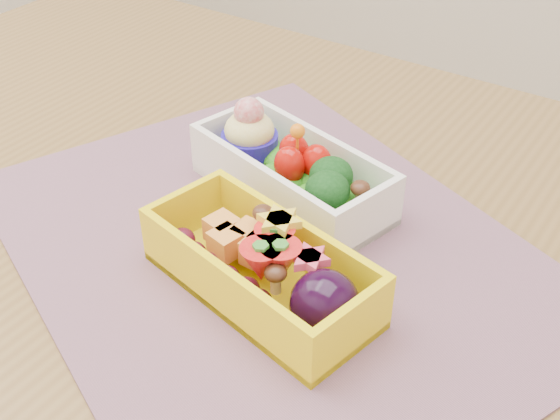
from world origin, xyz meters
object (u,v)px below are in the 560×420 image
Objects in this scene: placemat at (269,247)px; bento_yellow at (264,267)px; bento_white at (291,172)px; table at (252,325)px.

placemat is 0.06m from bento_yellow.
bento_white is at bearing 126.68° from bento_yellow.
table is at bearing -70.67° from bento_white.
placemat is 2.36× the size of bento_white.
bento_yellow is (0.06, -0.12, 0.00)m from bento_white.
table is 0.15m from bento_white.
bento_white is 1.02× the size of bento_yellow.
bento_white reaches higher than bento_yellow.
bento_yellow is (0.05, -0.05, 0.13)m from table.
bento_yellow is at bearing -58.83° from placemat.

